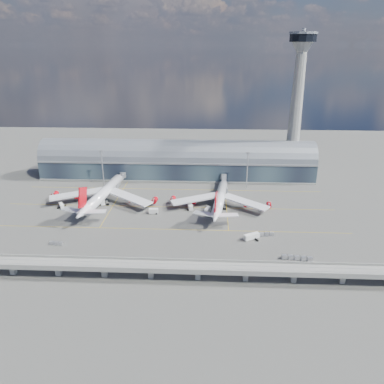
{
  "coord_description": "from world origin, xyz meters",
  "views": [
    {
      "loc": [
        23.95,
        -189.18,
        92.33
      ],
      "look_at": [
        14.38,
        10.0,
        14.0
      ],
      "focal_mm": 35.0,
      "sensor_mm": 36.0,
      "label": 1
    }
  ],
  "objects_px": {
    "service_truck_1": "(154,211)",
    "cargo_train_2": "(264,234)",
    "floodlight_mast_left": "(102,167)",
    "floodlight_mast_right": "(247,169)",
    "airliner_left": "(102,194)",
    "control_tower": "(296,107)",
    "service_truck_3": "(208,210)",
    "cargo_train_1": "(297,258)",
    "airliner_right": "(220,200)",
    "service_truck_2": "(252,236)",
    "service_truck_5": "(103,202)",
    "service_truck_4": "(190,207)",
    "service_truck_0": "(61,205)",
    "cargo_train_0": "(56,243)"
  },
  "relations": [
    {
      "from": "floodlight_mast_left",
      "to": "floodlight_mast_right",
      "type": "xyz_separation_m",
      "value": [
        100.0,
        0.0,
        0.0
      ]
    },
    {
      "from": "service_truck_0",
      "to": "cargo_train_2",
      "type": "bearing_deg",
      "value": -47.37
    },
    {
      "from": "airliner_right",
      "to": "cargo_train_0",
      "type": "height_order",
      "value": "airliner_right"
    },
    {
      "from": "service_truck_1",
      "to": "service_truck_4",
      "type": "height_order",
      "value": "service_truck_1"
    },
    {
      "from": "airliner_right",
      "to": "service_truck_4",
      "type": "relative_size",
      "value": 11.37
    },
    {
      "from": "service_truck_2",
      "to": "cargo_train_0",
      "type": "xyz_separation_m",
      "value": [
        -97.51,
        -10.53,
        -0.76
      ]
    },
    {
      "from": "control_tower",
      "to": "airliner_left",
      "type": "xyz_separation_m",
      "value": [
        -126.93,
        -60.27,
        -45.34
      ]
    },
    {
      "from": "service_truck_1",
      "to": "airliner_right",
      "type": "bearing_deg",
      "value": -78.82
    },
    {
      "from": "service_truck_1",
      "to": "cargo_train_2",
      "type": "height_order",
      "value": "service_truck_1"
    },
    {
      "from": "floodlight_mast_left",
      "to": "service_truck_1",
      "type": "height_order",
      "value": "floodlight_mast_left"
    },
    {
      "from": "floodlight_mast_right",
      "to": "airliner_right",
      "type": "height_order",
      "value": "floodlight_mast_right"
    },
    {
      "from": "service_truck_1",
      "to": "service_truck_2",
      "type": "distance_m",
      "value": 61.56
    },
    {
      "from": "service_truck_0",
      "to": "service_truck_5",
      "type": "relative_size",
      "value": 0.86
    },
    {
      "from": "control_tower",
      "to": "floodlight_mast_right",
      "type": "height_order",
      "value": "control_tower"
    },
    {
      "from": "control_tower",
      "to": "floodlight_mast_left",
      "type": "height_order",
      "value": "control_tower"
    },
    {
      "from": "floodlight_mast_right",
      "to": "service_truck_5",
      "type": "xyz_separation_m",
      "value": [
        -92.06,
        -32.57,
        -11.96
      ]
    },
    {
      "from": "service_truck_2",
      "to": "service_truck_5",
      "type": "height_order",
      "value": "service_truck_5"
    },
    {
      "from": "floodlight_mast_right",
      "to": "cargo_train_2",
      "type": "distance_m",
      "value": 71.08
    },
    {
      "from": "service_truck_4",
      "to": "cargo_train_0",
      "type": "distance_m",
      "value": 79.13
    },
    {
      "from": "control_tower",
      "to": "service_truck_1",
      "type": "height_order",
      "value": "control_tower"
    },
    {
      "from": "service_truck_2",
      "to": "service_truck_5",
      "type": "bearing_deg",
      "value": 36.21
    },
    {
      "from": "control_tower",
      "to": "airliner_left",
      "type": "relative_size",
      "value": 1.42
    },
    {
      "from": "airliner_right",
      "to": "service_truck_1",
      "type": "bearing_deg",
      "value": -158.83
    },
    {
      "from": "control_tower",
      "to": "service_truck_4",
      "type": "distance_m",
      "value": 109.92
    },
    {
      "from": "airliner_right",
      "to": "cargo_train_1",
      "type": "xyz_separation_m",
      "value": [
        34.49,
        -57.83,
        -4.35
      ]
    },
    {
      "from": "cargo_train_1",
      "to": "floodlight_mast_right",
      "type": "bearing_deg",
      "value": 2.86
    },
    {
      "from": "floodlight_mast_left",
      "to": "control_tower",
      "type": "bearing_deg",
      "value": 11.72
    },
    {
      "from": "airliner_right",
      "to": "service_truck_4",
      "type": "height_order",
      "value": "airliner_right"
    },
    {
      "from": "service_truck_3",
      "to": "service_truck_5",
      "type": "height_order",
      "value": "service_truck_5"
    },
    {
      "from": "floodlight_mast_left",
      "to": "cargo_train_2",
      "type": "relative_size",
      "value": 2.45
    },
    {
      "from": "control_tower",
      "to": "service_truck_3",
      "type": "height_order",
      "value": "control_tower"
    },
    {
      "from": "service_truck_1",
      "to": "service_truck_3",
      "type": "distance_m",
      "value": 31.86
    },
    {
      "from": "airliner_right",
      "to": "cargo_train_1",
      "type": "height_order",
      "value": "airliner_right"
    },
    {
      "from": "cargo_train_0",
      "to": "cargo_train_1",
      "type": "height_order",
      "value": "cargo_train_1"
    },
    {
      "from": "service_truck_1",
      "to": "cargo_train_1",
      "type": "bearing_deg",
      "value": -126.5
    },
    {
      "from": "service_truck_3",
      "to": "floodlight_mast_right",
      "type": "bearing_deg",
      "value": 74.42
    },
    {
      "from": "airliner_right",
      "to": "service_truck_2",
      "type": "relative_size",
      "value": 7.62
    },
    {
      "from": "floodlight_mast_right",
      "to": "cargo_train_2",
      "type": "height_order",
      "value": "floodlight_mast_right"
    },
    {
      "from": "service_truck_1",
      "to": "service_truck_2",
      "type": "bearing_deg",
      "value": -121.33
    },
    {
      "from": "floodlight_mast_right",
      "to": "airliner_right",
      "type": "bearing_deg",
      "value": -118.91
    },
    {
      "from": "service_truck_4",
      "to": "cargo_train_1",
      "type": "height_order",
      "value": "service_truck_4"
    },
    {
      "from": "airliner_left",
      "to": "airliner_right",
      "type": "distance_m",
      "value": 72.7
    },
    {
      "from": "service_truck_1",
      "to": "cargo_train_1",
      "type": "xyz_separation_m",
      "value": [
        73.45,
        -47.57,
        -0.59
      ]
    },
    {
      "from": "service_truck_0",
      "to": "cargo_train_1",
      "type": "distance_m",
      "value": 141.64
    },
    {
      "from": "service_truck_1",
      "to": "service_truck_3",
      "type": "bearing_deg",
      "value": -88.92
    },
    {
      "from": "cargo_train_0",
      "to": "cargo_train_2",
      "type": "xyz_separation_m",
      "value": [
        104.59,
        14.54,
        0.08
      ]
    },
    {
      "from": "cargo_train_2",
      "to": "cargo_train_1",
      "type": "bearing_deg",
      "value": -146.11
    },
    {
      "from": "service_truck_1",
      "to": "cargo_train_2",
      "type": "bearing_deg",
      "value": -115.41
    },
    {
      "from": "floodlight_mast_right",
      "to": "service_truck_2",
      "type": "bearing_deg",
      "value": -92.92
    },
    {
      "from": "floodlight_mast_left",
      "to": "airliner_left",
      "type": "xyz_separation_m",
      "value": [
        8.07,
        -32.27,
        -7.33
      ]
    }
  ]
}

